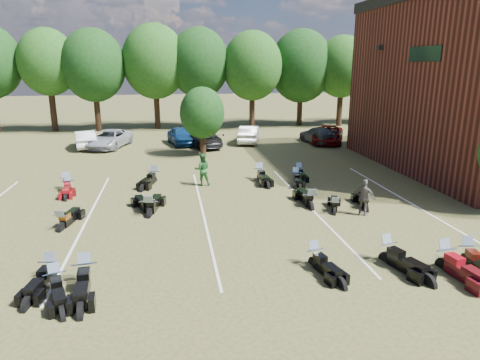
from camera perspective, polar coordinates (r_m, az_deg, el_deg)
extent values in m
plane|color=brown|center=(17.05, 6.03, -7.25)|extent=(160.00, 160.00, 0.00)
imported|color=silver|center=(36.16, -19.91, 5.14)|extent=(2.37, 4.45, 1.39)
imported|color=#9C9FA5|center=(35.66, -17.07, 5.26)|extent=(3.65, 5.53, 1.41)
imported|color=black|center=(34.51, -5.02, 5.50)|extent=(3.32, 4.98, 1.34)
imported|color=navy|center=(35.80, -7.91, 5.83)|extent=(2.50, 4.42, 1.42)
imported|color=beige|center=(36.30, 1.25, 6.14)|extent=(2.72, 4.69, 1.46)
imported|color=#5E0805|center=(36.92, 11.65, 5.95)|extent=(4.22, 5.64, 1.42)
imported|color=#3F3E43|center=(36.73, 10.36, 5.90)|extent=(2.27, 4.75, 1.34)
imported|color=#246129|center=(23.51, -5.05, 1.42)|extent=(0.89, 0.70, 1.79)
imported|color=#5C554F|center=(19.59, 16.24, -2.23)|extent=(0.95, 0.97, 1.63)
cube|color=black|center=(30.41, 18.12, 16.45)|extent=(0.30, 0.40, 0.30)
cube|color=black|center=(26.09, 23.39, 15.18)|extent=(0.06, 3.00, 0.80)
cylinder|color=black|center=(45.91, -24.30, 8.39)|extent=(0.58, 0.58, 4.08)
ellipsoid|color=#1E4C19|center=(45.69, -24.90, 13.72)|extent=(6.00, 6.00, 6.90)
cylinder|color=black|center=(44.89, -18.07, 8.85)|extent=(0.57, 0.58, 4.08)
ellipsoid|color=#1E4C19|center=(44.67, -18.53, 14.32)|extent=(6.00, 6.00, 6.90)
cylinder|color=black|center=(44.42, -11.61, 9.23)|extent=(0.57, 0.58, 4.08)
ellipsoid|color=#1E4C19|center=(44.20, -11.91, 14.76)|extent=(6.00, 6.00, 6.90)
cylinder|color=black|center=(44.51, -5.08, 9.49)|extent=(0.58, 0.58, 4.08)
ellipsoid|color=#1E4C19|center=(44.28, -5.22, 15.02)|extent=(6.00, 6.00, 6.90)
cylinder|color=black|center=(45.15, 1.35, 9.62)|extent=(0.57, 0.58, 4.08)
ellipsoid|color=#1E4C19|center=(44.93, 1.38, 15.08)|extent=(6.00, 6.00, 6.90)
cylinder|color=black|center=(46.33, 7.52, 9.64)|extent=(0.57, 0.58, 4.08)
ellipsoid|color=#1E4C19|center=(46.12, 7.71, 14.96)|extent=(6.00, 6.00, 6.90)
cylinder|color=black|center=(48.01, 13.33, 9.56)|extent=(0.57, 0.58, 4.08)
ellipsoid|color=#1E4C19|center=(47.80, 13.65, 14.68)|extent=(6.00, 6.00, 6.90)
cylinder|color=black|center=(50.12, 18.69, 9.40)|extent=(0.58, 0.58, 4.08)
ellipsoid|color=#1E4C19|center=(49.92, 19.12, 14.30)|extent=(6.00, 6.00, 6.90)
cylinder|color=black|center=(52.63, 23.58, 9.18)|extent=(0.58, 0.58, 4.08)
ellipsoid|color=#1E4C19|center=(52.44, 24.09, 13.84)|extent=(6.00, 6.00, 6.90)
cylinder|color=black|center=(31.25, -4.97, 4.99)|extent=(0.24, 0.24, 1.90)
sphere|color=#1E4C19|center=(30.94, -5.06, 8.91)|extent=(3.20, 3.20, 3.20)
cube|color=silver|center=(19.65, -19.71, -4.98)|extent=(0.10, 14.00, 0.01)
cube|color=silver|center=(19.34, -4.96, -4.42)|extent=(0.10, 14.00, 0.01)
cube|color=silver|center=(20.29, 9.28, -3.61)|extent=(0.10, 14.00, 0.01)
cube|color=silver|center=(22.35, 21.55, -2.73)|extent=(0.10, 14.00, 0.01)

